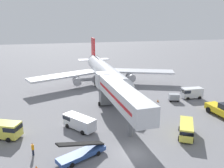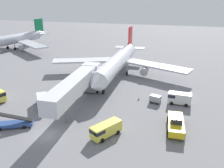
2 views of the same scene
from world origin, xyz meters
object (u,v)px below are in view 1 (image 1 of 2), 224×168
object	(u,v)px
jet_bridge	(118,93)
ground_crew_worker_midground	(33,149)
safety_cone_bravo	(36,168)
service_van_rear_left	(191,93)
service_van_far_left	(186,129)
belt_loader_truck	(82,153)
airplane_at_gate	(104,71)
baggage_cart_mid_center	(174,97)
service_van_mid_left	(79,122)
service_van_rear_right	(2,129)
pushback_tug	(223,111)
safety_cone_alpha	(158,101)

from	to	relation	value
jet_bridge	ground_crew_worker_midground	bearing A→B (deg)	-150.13
ground_crew_worker_midground	safety_cone_bravo	bearing A→B (deg)	-80.93
service_van_rear_left	service_van_far_left	xyz separation A→B (m)	(-10.52, -14.78, -0.11)
jet_bridge	belt_loader_truck	distance (m)	12.85
airplane_at_gate	belt_loader_truck	world-z (taller)	airplane_at_gate
airplane_at_gate	baggage_cart_mid_center	bearing A→B (deg)	-52.47
airplane_at_gate	safety_cone_bravo	size ratio (longest dim) A/B	66.98
airplane_at_gate	service_van_mid_left	world-z (taller)	airplane_at_gate
service_van_rear_left	baggage_cart_mid_center	xyz separation A→B (m)	(-4.51, -0.73, -0.44)
service_van_rear_left	service_van_rear_right	bearing A→B (deg)	-167.04
airplane_at_gate	service_van_far_left	world-z (taller)	airplane_at_gate
jet_bridge	pushback_tug	bearing A→B (deg)	-11.11
baggage_cart_mid_center	safety_cone_bravo	world-z (taller)	baggage_cart_mid_center
belt_loader_truck	safety_cone_alpha	world-z (taller)	belt_loader_truck
pushback_tug	service_van_rear_right	size ratio (longest dim) A/B	1.18
service_van_rear_left	safety_cone_bravo	size ratio (longest dim) A/B	7.63
service_van_far_left	ground_crew_worker_midground	distance (m)	21.00
service_van_rear_right	ground_crew_worker_midground	size ratio (longest dim) A/B	3.41
baggage_cart_mid_center	safety_cone_bravo	distance (m)	31.25
service_van_rear_right	safety_cone_alpha	bearing A→B (deg)	15.88
pushback_tug	belt_loader_truck	bearing A→B (deg)	-166.36
service_van_rear_left	service_van_far_left	distance (m)	18.14
service_van_mid_left	service_van_far_left	xyz separation A→B (m)	(14.62, -6.49, 0.00)
belt_loader_truck	pushback_tug	bearing A→B (deg)	13.64
service_van_rear_left	service_van_far_left	size ratio (longest dim) A/B	0.85
service_van_far_left	safety_cone_bravo	size ratio (longest dim) A/B	8.97
pushback_tug	service_van_rear_left	xyz separation A→B (m)	(0.33, 10.15, 0.15)
belt_loader_truck	service_van_rear_left	bearing A→B (deg)	32.37
belt_loader_truck	service_van_rear_left	size ratio (longest dim) A/B	1.42
belt_loader_truck	service_van_mid_left	distance (m)	8.07
safety_cone_bravo	ground_crew_worker_midground	bearing A→B (deg)	99.07
airplane_at_gate	safety_cone_bravo	world-z (taller)	airplane_at_gate
airplane_at_gate	baggage_cart_mid_center	world-z (taller)	airplane_at_gate
belt_loader_truck	service_van_far_left	size ratio (longest dim) A/B	1.20
jet_bridge	service_van_rear_left	bearing A→B (deg)	19.80
baggage_cart_mid_center	ground_crew_worker_midground	bearing A→B (deg)	-153.56
pushback_tug	ground_crew_worker_midground	xyz separation A→B (m)	(-31.18, -4.00, -0.25)
safety_cone_bravo	airplane_at_gate	bearing A→B (deg)	64.16
pushback_tug	safety_cone_alpha	size ratio (longest dim) A/B	11.68
airplane_at_gate	service_van_far_left	size ratio (longest dim) A/B	7.47
airplane_at_gate	ground_crew_worker_midground	bearing A→B (deg)	-119.07
service_van_rear_right	service_van_mid_left	bearing A→B (deg)	-0.11
ground_crew_worker_midground	safety_cone_alpha	distance (m)	27.40
service_van_mid_left	safety_cone_alpha	bearing A→B (deg)	24.88
belt_loader_truck	service_van_far_left	xyz separation A→B (m)	(15.23, 1.54, 0.44)
service_van_mid_left	safety_cone_alpha	distance (m)	19.04
jet_bridge	service_van_far_left	distance (m)	11.89
airplane_at_gate	safety_cone_bravo	distance (m)	34.98
service_van_mid_left	airplane_at_gate	bearing A→B (deg)	67.39
pushback_tug	belt_loader_truck	xyz separation A→B (m)	(-25.42, -6.17, -0.40)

